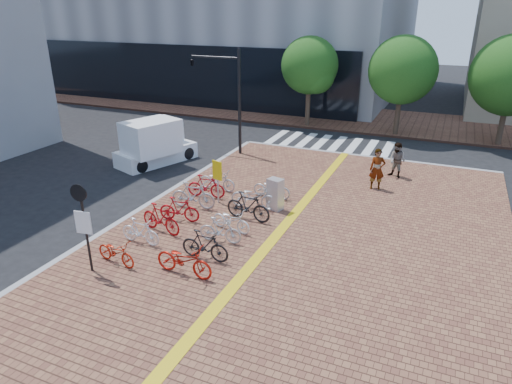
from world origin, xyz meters
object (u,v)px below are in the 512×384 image
at_px(pedestrian_a, 377,169).
at_px(bike_2, 161,218).
at_px(bike_11, 248,206).
at_px(utility_box, 275,194).
at_px(bike_1, 140,231).
at_px(bike_12, 254,197).
at_px(notice_sign, 83,218).
at_px(traffic_light_pole, 217,81).
at_px(bike_5, 206,186).
at_px(bike_6, 217,180).
at_px(bike_8, 205,245).
at_px(bike_4, 193,195).
at_px(bike_7, 184,260).
at_px(bike_10, 231,220).
at_px(bike_3, 179,209).
at_px(bike_9, 220,230).
at_px(yellow_sign, 217,174).
at_px(bike_13, 272,188).
at_px(box_truck, 154,142).
at_px(bike_0, 116,252).
at_px(pedestrian_b, 397,160).

bearing_deg(pedestrian_a, bike_2, -143.69).
height_order(bike_11, utility_box, utility_box).
xyz_separation_m(bike_1, bike_12, (2.40, 4.34, 0.04)).
relative_size(notice_sign, traffic_light_pole, 0.52).
height_order(bike_12, pedestrian_a, pedestrian_a).
height_order(bike_5, bike_6, bike_5).
bearing_deg(bike_8, notice_sign, 124.67).
xyz_separation_m(bike_4, bike_8, (2.46, -3.40, -0.05)).
bearing_deg(bike_7, bike_10, 1.46).
height_order(bike_3, bike_9, bike_3).
height_order(bike_5, yellow_sign, yellow_sign).
bearing_deg(bike_1, bike_10, -47.48).
height_order(bike_11, traffic_light_pole, traffic_light_pole).
bearing_deg(pedestrian_a, bike_11, -139.84).
relative_size(bike_2, bike_6, 1.03).
bearing_deg(yellow_sign, bike_3, -104.21).
bearing_deg(bike_6, pedestrian_a, -64.60).
xyz_separation_m(bike_1, bike_5, (0.05, 4.57, 0.04)).
distance_m(bike_2, bike_10, 2.57).
bearing_deg(bike_2, bike_12, -23.45).
xyz_separation_m(bike_12, yellow_sign, (-1.60, -0.11, 0.78)).
distance_m(bike_1, bike_10, 3.27).
bearing_deg(bike_6, bike_9, -150.22).
relative_size(bike_12, pedestrian_a, 1.03).
bearing_deg(bike_4, bike_7, -161.43).
bearing_deg(bike_8, yellow_sign, 22.41).
bearing_deg(bike_13, bike_3, 145.97).
bearing_deg(box_truck, bike_13, -17.04).
height_order(bike_1, bike_11, bike_11).
distance_m(bike_1, bike_11, 4.19).
xyz_separation_m(pedestrian_a, traffic_light_pole, (-9.28, 2.42, 3.00)).
relative_size(yellow_sign, box_truck, 0.40).
distance_m(notice_sign, traffic_light_pole, 13.42).
xyz_separation_m(bike_13, utility_box, (0.57, -1.06, 0.21)).
xyz_separation_m(bike_6, bike_10, (2.36, -3.35, -0.03)).
relative_size(notice_sign, box_truck, 0.64).
relative_size(bike_5, bike_6, 0.96).
bearing_deg(bike_6, bike_1, 179.60).
xyz_separation_m(bike_11, box_truck, (-7.66, 4.77, 0.44)).
relative_size(bike_3, bike_4, 0.87).
bearing_deg(bike_7, bike_1, 67.10).
height_order(bike_13, traffic_light_pole, traffic_light_pole).
height_order(bike_2, bike_10, bike_2).
xyz_separation_m(bike_12, bike_13, (0.28, 1.32, -0.06)).
relative_size(bike_0, bike_3, 0.98).
bearing_deg(notice_sign, pedestrian_b, 58.77).
distance_m(bike_8, pedestrian_b, 11.48).
bearing_deg(bike_7, pedestrian_b, -21.19).
height_order(bike_4, notice_sign, notice_sign).
bearing_deg(bike_9, bike_1, 108.60).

